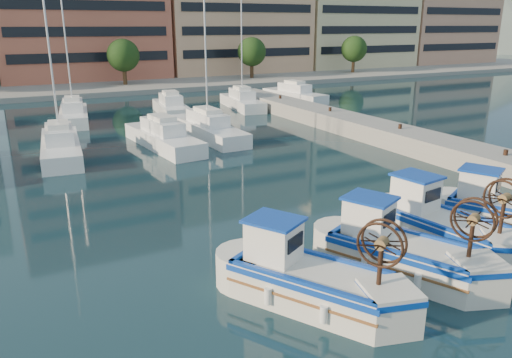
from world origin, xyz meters
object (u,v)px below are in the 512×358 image
Objects in this scene: fishing_boat_b at (399,250)px; fishing_boat_d at (507,210)px; fishing_boat_c at (440,225)px; fishing_boat_a at (307,277)px.

fishing_boat_d is at bearing -17.06° from fishing_boat_b.
fishing_boat_c is (2.84, 0.92, 0.02)m from fishing_boat_b.
fishing_boat_c is at bearing -6.57° from fishing_boat_b.
fishing_boat_c reaches higher than fishing_boat_b.
fishing_boat_a is 0.98× the size of fishing_boat_c.
fishing_boat_c is (6.50, 1.05, 0.02)m from fishing_boat_a.
fishing_boat_c is at bearing 152.03° from fishing_boat_d.
fishing_boat_a is at bearing 158.81° from fishing_boat_d.
fishing_boat_a is 0.99× the size of fishing_boat_b.
fishing_boat_b is at bearing 160.78° from fishing_boat_d.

